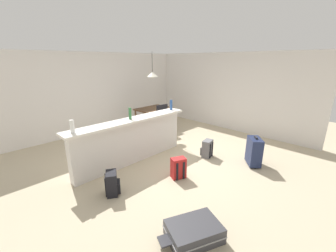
{
  "coord_description": "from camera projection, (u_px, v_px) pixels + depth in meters",
  "views": [
    {
      "loc": [
        -3.41,
        -3.41,
        2.25
      ],
      "look_at": [
        0.27,
        0.2,
        0.66
      ],
      "focal_mm": 22.76,
      "sensor_mm": 36.0,
      "label": 1
    }
  ],
  "objects": [
    {
      "name": "backpack_black",
      "position": [
        112.0,
        184.0,
        3.69
      ],
      "size": [
        0.33,
        0.33,
        0.42
      ],
      "color": "black",
      "rests_on": "ground_plane"
    },
    {
      "name": "bar_countertop",
      "position": [
        131.0,
        120.0,
        4.66
      ],
      "size": [
        2.96,
        0.4,
        0.05
      ],
      "primitive_type": "cube",
      "color": "white",
      "rests_on": "partition_half_wall"
    },
    {
      "name": "dining_table",
      "position": [
        154.0,
        111.0,
        7.03
      ],
      "size": [
        1.1,
        0.8,
        0.74
      ],
      "color": "#4C331E",
      "rests_on": "ground_plane"
    },
    {
      "name": "bottle_white",
      "position": [
        72.0,
        126.0,
        3.76
      ],
      "size": [
        0.08,
        0.08,
        0.24
      ],
      "primitive_type": "cylinder",
      "color": "silver",
      "rests_on": "bar_countertop"
    },
    {
      "name": "partition_half_wall",
      "position": [
        132.0,
        142.0,
        4.81
      ],
      "size": [
        2.8,
        0.2,
        0.96
      ],
      "primitive_type": "cube",
      "color": "silver",
      "rests_on": "ground_plane"
    },
    {
      "name": "backpack_grey",
      "position": [
        207.0,
        149.0,
        5.15
      ],
      "size": [
        0.31,
        0.29,
        0.42
      ],
      "color": "slate",
      "rests_on": "ground_plane"
    },
    {
      "name": "ground_plane",
      "position": [
        166.0,
        156.0,
        5.28
      ],
      "size": [
        13.0,
        13.0,
        0.05
      ],
      "primitive_type": "cube",
      "color": "#BCAD8E"
    },
    {
      "name": "dining_chair_near_partition",
      "position": [
        164.0,
        118.0,
        6.66
      ],
      "size": [
        0.46,
        0.46,
        0.93
      ],
      "color": "black",
      "rests_on": "ground_plane"
    },
    {
      "name": "wall_back",
      "position": [
        100.0,
        92.0,
        6.95
      ],
      "size": [
        6.6,
        0.1,
        2.5
      ],
      "primitive_type": "cube",
      "color": "silver",
      "rests_on": "ground_plane"
    },
    {
      "name": "backpack_red",
      "position": [
        178.0,
        168.0,
        4.23
      ],
      "size": [
        0.33,
        0.31,
        0.42
      ],
      "color": "red",
      "rests_on": "ground_plane"
    },
    {
      "name": "bottle_blue",
      "position": [
        171.0,
        105.0,
        5.51
      ],
      "size": [
        0.07,
        0.07,
        0.26
      ],
      "primitive_type": "cylinder",
      "color": "#284C89",
      "rests_on": "bar_countertop"
    },
    {
      "name": "suitcase_upright_navy",
      "position": [
        254.0,
        151.0,
        4.7
      ],
      "size": [
        0.49,
        0.47,
        0.67
      ],
      "color": "#1E284C",
      "rests_on": "ground_plane"
    },
    {
      "name": "bottle_green",
      "position": [
        130.0,
        114.0,
        4.63
      ],
      "size": [
        0.06,
        0.06,
        0.25
      ],
      "primitive_type": "cylinder",
      "color": "#2D6B38",
      "rests_on": "bar_countertop"
    },
    {
      "name": "wall_right",
      "position": [
        224.0,
        91.0,
        7.18
      ],
      "size": [
        0.1,
        6.0,
        2.5
      ],
      "primitive_type": "cube",
      "color": "silver",
      "rests_on": "ground_plane"
    },
    {
      "name": "pendant_lamp",
      "position": [
        152.0,
        74.0,
        6.55
      ],
      "size": [
        0.34,
        0.34,
        0.78
      ],
      "color": "black"
    },
    {
      "name": "suitcase_flat_charcoal",
      "position": [
        194.0,
        232.0,
        2.78
      ],
      "size": [
        0.89,
        0.73,
        0.22
      ],
      "color": "#38383D",
      "rests_on": "ground_plane"
    }
  ]
}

